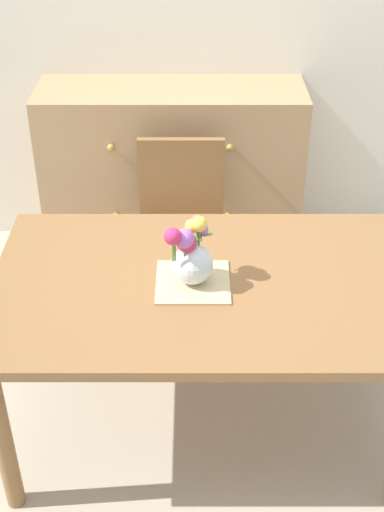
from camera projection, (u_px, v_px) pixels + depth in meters
name	position (u px, v px, depth m)	size (l,w,h in m)	color
ground_plane	(204.00, 420.00, 2.97)	(12.00, 12.00, 0.00)	#B7AD99
dining_table	(206.00, 299.00, 2.60)	(1.62, 0.98, 0.75)	olive
chair_far	(180.00, 219.00, 3.37)	(0.42, 0.42, 0.90)	olive
dresser	(171.00, 176.00, 3.79)	(1.40, 0.47, 1.00)	tan
placemat	(192.00, 282.00, 2.54)	(0.27, 0.27, 0.01)	#CCB789
flower_vase	(190.00, 254.00, 2.46)	(0.19, 0.19, 0.27)	silver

